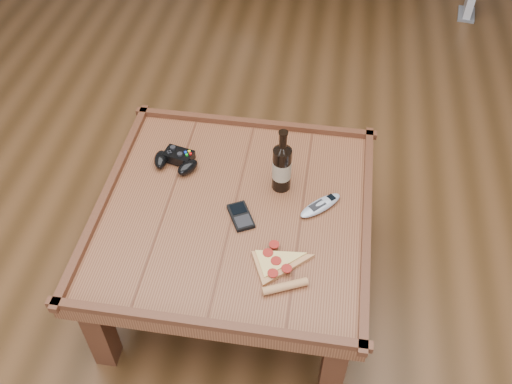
# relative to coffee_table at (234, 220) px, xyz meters

# --- Properties ---
(ground) EXTENTS (6.00, 6.00, 0.00)m
(ground) POSITION_rel_coffee_table_xyz_m (0.00, 0.00, -0.39)
(ground) COLOR #3F2712
(ground) RESTS_ON ground
(coffee_table) EXTENTS (1.03, 1.03, 0.48)m
(coffee_table) POSITION_rel_coffee_table_xyz_m (0.00, 0.00, 0.00)
(coffee_table) COLOR #542A18
(coffee_table) RESTS_ON ground
(beer_bottle) EXTENTS (0.07, 0.07, 0.27)m
(beer_bottle) POSITION_rel_coffee_table_xyz_m (0.16, 0.15, 0.17)
(beer_bottle) COLOR black
(beer_bottle) RESTS_ON coffee_table
(game_controller) EXTENTS (0.20, 0.15, 0.05)m
(game_controller) POSITION_rel_coffee_table_xyz_m (-0.27, 0.20, 0.08)
(game_controller) COLOR black
(game_controller) RESTS_ON coffee_table
(pizza_slice) EXTENTS (0.27, 0.32, 0.03)m
(pizza_slice) POSITION_rel_coffee_table_xyz_m (0.19, -0.23, 0.07)
(pizza_slice) COLOR tan
(pizza_slice) RESTS_ON coffee_table
(smartphone) EXTENTS (0.12, 0.15, 0.02)m
(smartphone) POSITION_rel_coffee_table_xyz_m (0.03, -0.03, 0.07)
(smartphone) COLOR black
(smartphone) RESTS_ON coffee_table
(remote_control) EXTENTS (0.17, 0.17, 0.03)m
(remote_control) POSITION_rel_coffee_table_xyz_m (0.31, 0.06, 0.07)
(remote_control) COLOR #9EA3AC
(remote_control) RESTS_ON coffee_table
(game_console) EXTENTS (0.13, 0.21, 0.25)m
(game_console) POSITION_rel_coffee_table_xyz_m (1.17, 2.37, -0.28)
(game_console) COLOR slate
(game_console) RESTS_ON ground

